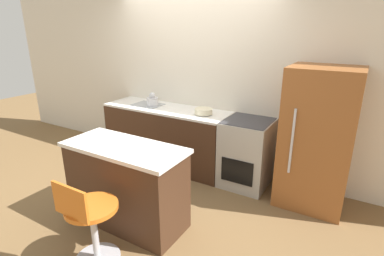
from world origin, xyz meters
TOP-DOWN VIEW (x-y plane):
  - ground_plane at (0.00, 0.00)m, footprint 14.00×14.00m
  - wall_back at (0.00, 0.67)m, footprint 8.00×0.06m
  - back_counter at (-0.29, 0.33)m, footprint 1.95×0.62m
  - kitchen_island at (0.20, -1.11)m, footprint 1.31×0.58m
  - oven_range at (0.99, 0.33)m, footprint 0.60×0.63m
  - refrigerator at (1.83, 0.31)m, footprint 0.75×0.68m
  - stool_chair at (0.34, -1.73)m, footprint 0.46×0.46m
  - kettle at (-0.52, 0.30)m, footprint 0.17×0.17m
  - mixing_bowl at (0.35, 0.30)m, footprint 0.24×0.24m

SIDE VIEW (x-z plane):
  - ground_plane at x=0.00m, z-range 0.00..0.00m
  - stool_chair at x=0.34m, z-range -0.01..0.85m
  - back_counter at x=-0.29m, z-range 0.00..0.90m
  - kitchen_island at x=0.20m, z-range 0.00..0.90m
  - oven_range at x=0.99m, z-range 0.00..0.90m
  - refrigerator at x=1.83m, z-range 0.00..1.64m
  - mixing_bowl at x=0.35m, z-range 0.91..0.98m
  - kettle at x=-0.52m, z-range 0.88..1.08m
  - wall_back at x=0.00m, z-range 0.00..2.60m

